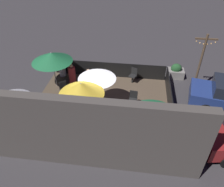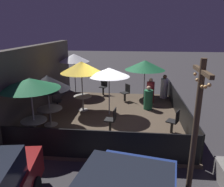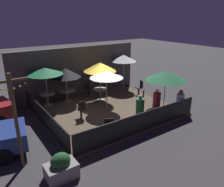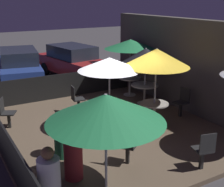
% 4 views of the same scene
% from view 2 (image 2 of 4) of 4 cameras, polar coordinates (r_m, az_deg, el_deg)
% --- Properties ---
extents(ground_plane, '(60.00, 60.00, 0.00)m').
position_cam_2_polar(ground_plane, '(10.10, -0.46, -6.32)').
color(ground_plane, '#383538').
extents(patio_deck, '(7.07, 6.21, 0.12)m').
position_cam_2_polar(patio_deck, '(10.07, -0.46, -6.01)').
color(patio_deck, brown).
rests_on(patio_deck, ground_plane).
extents(building_wall, '(8.67, 0.36, 3.23)m').
position_cam_2_polar(building_wall, '(10.47, -18.95, 2.92)').
color(building_wall, '#4C4742').
rests_on(building_wall, ground_plane).
extents(fence_front, '(6.87, 0.05, 0.95)m').
position_cam_2_polar(fence_front, '(10.03, 17.22, -3.61)').
color(fence_front, black).
rests_on(fence_front, patio_deck).
extents(fence_side_left, '(0.05, 6.01, 0.95)m').
position_cam_2_polar(fence_side_left, '(6.73, -3.80, -13.25)').
color(fence_side_left, black).
rests_on(fence_side_left, patio_deck).
extents(patio_umbrella_0, '(2.02, 2.02, 2.23)m').
position_cam_2_polar(patio_umbrella_0, '(7.83, -20.67, 2.44)').
color(patio_umbrella_0, '#B2B2B7').
rests_on(patio_umbrella_0, patio_deck).
extents(patio_umbrella_1, '(1.78, 1.78, 2.07)m').
position_cam_2_polar(patio_umbrella_1, '(8.88, -16.56, 2.79)').
color(patio_umbrella_1, '#B2B2B7').
rests_on(patio_umbrella_1, patio_deck).
extents(patio_umbrella_2, '(1.95, 1.95, 2.37)m').
position_cam_2_polar(patio_umbrella_2, '(10.21, -8.00, 6.83)').
color(patio_umbrella_2, '#B2B2B7').
rests_on(patio_umbrella_2, patio_deck).
extents(patio_umbrella_3, '(2.23, 2.23, 2.13)m').
position_cam_2_polar(patio_umbrella_3, '(12.35, 8.62, 7.35)').
color(patio_umbrella_3, '#B2B2B7').
rests_on(patio_umbrella_3, patio_deck).
extents(patio_umbrella_4, '(1.75, 1.75, 2.42)m').
position_cam_2_polar(patio_umbrella_4, '(12.93, -9.88, 9.19)').
color(patio_umbrella_4, '#B2B2B7').
rests_on(patio_umbrella_4, patio_deck).
extents(patio_umbrella_5, '(1.81, 1.81, 2.17)m').
position_cam_2_polar(patio_umbrella_5, '(9.59, -0.75, 5.59)').
color(patio_umbrella_5, '#B2B2B7').
rests_on(patio_umbrella_5, patio_deck).
extents(dining_table_0, '(0.90, 0.90, 0.72)m').
position_cam_2_polar(dining_table_0, '(8.29, -19.62, -7.46)').
color(dining_table_0, '#9E998E').
rests_on(dining_table_0, patio_deck).
extents(dining_table_1, '(1.00, 1.00, 0.73)m').
position_cam_2_polar(dining_table_1, '(9.23, -15.94, -4.55)').
color(dining_table_1, '#9E998E').
rests_on(dining_table_1, patio_deck).
extents(dining_table_2, '(0.85, 0.85, 0.72)m').
position_cam_2_polar(dining_table_2, '(10.58, -7.67, -1.40)').
color(dining_table_2, '#9E998E').
rests_on(dining_table_2, patio_deck).
extents(patio_chair_0, '(0.45, 0.45, 0.95)m').
position_cam_2_polar(patio_chair_0, '(8.33, -0.06, -6.68)').
color(patio_chair_0, black).
rests_on(patio_chair_0, patio_deck).
extents(patio_chair_1, '(0.48, 0.48, 0.95)m').
position_cam_2_polar(patio_chair_1, '(12.99, -2.22, 1.96)').
color(patio_chair_1, black).
rests_on(patio_chair_1, patio_deck).
extents(patio_chair_2, '(0.56, 0.56, 0.93)m').
position_cam_2_polar(patio_chair_2, '(11.84, 3.64, 0.40)').
color(patio_chair_2, black).
rests_on(patio_chair_2, patio_deck).
extents(patio_chair_3, '(0.54, 0.54, 0.93)m').
position_cam_2_polar(patio_chair_3, '(8.54, 15.91, -6.86)').
color(patio_chair_3, black).
rests_on(patio_chair_3, patio_deck).
extents(patio_chair_4, '(0.45, 0.45, 0.94)m').
position_cam_2_polar(patio_chair_4, '(10.81, -14.44, -1.69)').
color(patio_chair_4, black).
rests_on(patio_chair_4, patio_deck).
extents(patron_0, '(0.52, 0.52, 1.32)m').
position_cam_2_polar(patron_0, '(11.74, 9.98, 0.44)').
color(patron_0, maroon).
rests_on(patron_0, patio_deck).
extents(patron_1, '(0.57, 0.57, 1.34)m').
position_cam_2_polar(patron_1, '(12.68, 13.48, 1.49)').
color(patron_1, silver).
rests_on(patron_1, patio_deck).
extents(patron_2, '(0.60, 0.60, 1.17)m').
position_cam_2_polar(patron_2, '(10.78, 9.45, -1.46)').
color(patron_2, '#236642').
rests_on(patron_2, patio_deck).
extents(light_post, '(1.10, 0.12, 3.42)m').
position_cam_2_polar(light_post, '(4.83, 20.90, -9.21)').
color(light_post, brown).
rests_on(light_post, ground_plane).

